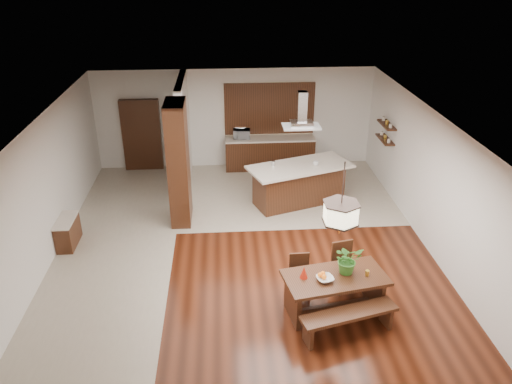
{
  "coord_description": "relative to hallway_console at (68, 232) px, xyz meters",
  "views": [
    {
      "loc": [
        -0.37,
        -9.47,
        5.86
      ],
      "look_at": [
        0.3,
        0.0,
        1.25
      ],
      "focal_mm": 35.0,
      "sensor_mm": 36.0,
      "label": 1
    }
  ],
  "objects": [
    {
      "name": "microwave",
      "position": [
        3.99,
        4.01,
        0.77
      ],
      "size": [
        0.5,
        0.35,
        0.27
      ],
      "primitive_type": "imported",
      "rotation": [
        0.0,
        0.0,
        -0.05
      ],
      "color": "#B3B5BA",
      "rests_on": "rear_counter"
    },
    {
      "name": "kitchen_island",
      "position": [
        5.33,
        1.67,
        0.22
      ],
      "size": [
        2.77,
        1.9,
        1.05
      ],
      "rotation": [
        0.0,
        0.0,
        0.34
      ],
      "color": "black",
      "rests_on": "ground"
    },
    {
      "name": "pendant_lantern",
      "position": [
        5.33,
        -2.61,
        1.93
      ],
      "size": [
        0.64,
        0.64,
        1.31
      ],
      "primitive_type": null,
      "color": "#FFF8C3",
      "rests_on": "room_shell"
    },
    {
      "name": "kitchen_window",
      "position": [
        4.81,
        4.26,
        1.44
      ],
      "size": [
        2.6,
        0.08,
        1.5
      ],
      "primitive_type": "cube",
      "color": "#9D672F",
      "rests_on": "room_shell"
    },
    {
      "name": "hallway_doorway",
      "position": [
        1.11,
        4.2,
        0.74
      ],
      "size": [
        1.1,
        0.2,
        2.1
      ],
      "primitive_type": "cube",
      "color": "black",
      "rests_on": "ground"
    },
    {
      "name": "tile_hallway",
      "position": [
        1.06,
        -0.2,
        -0.31
      ],
      "size": [
        2.5,
        9.0,
        0.01
      ],
      "primitive_type": "cube",
      "color": "#B5A997",
      "rests_on": "ground"
    },
    {
      "name": "soffit_band",
      "position": [
        3.81,
        -0.2,
        2.57
      ],
      "size": [
        8.0,
        9.0,
        0.02
      ],
      "primitive_type": "cube",
      "color": "#3D210F",
      "rests_on": "room_shell"
    },
    {
      "name": "dining_chair_left",
      "position": [
        4.79,
        -2.16,
        0.11
      ],
      "size": [
        0.38,
        0.38,
        0.84
      ],
      "primitive_type": null,
      "rotation": [
        0.0,
        0.0,
        0.02
      ],
      "color": "black",
      "rests_on": "ground"
    },
    {
      "name": "shelf_upper",
      "position": [
        7.68,
        2.4,
        1.49
      ],
      "size": [
        0.26,
        0.9,
        0.04
      ],
      "primitive_type": "cube",
      "color": "black",
      "rests_on": "room_shell"
    },
    {
      "name": "partition_pier",
      "position": [
        2.41,
        1.0,
        1.14
      ],
      "size": [
        0.45,
        1.0,
        2.9
      ],
      "primitive_type": "cube",
      "color": "black",
      "rests_on": "ground"
    },
    {
      "name": "fruit_bowl",
      "position": [
        5.12,
        -2.72,
        0.46
      ],
      "size": [
        0.35,
        0.35,
        0.07
      ],
      "primitive_type": "imported",
      "rotation": [
        0.0,
        0.0,
        0.24
      ],
      "color": "beige",
      "rests_on": "dining_table"
    },
    {
      "name": "hallway_console",
      "position": [
        0.0,
        0.0,
        0.0
      ],
      "size": [
        0.37,
        0.88,
        0.63
      ],
      "primitive_type": "cube",
      "color": "black",
      "rests_on": "ground"
    },
    {
      "name": "dining_table",
      "position": [
        5.33,
        -2.61,
        0.23
      ],
      "size": [
        1.92,
        1.2,
        0.74
      ],
      "rotation": [
        0.0,
        0.0,
        0.18
      ],
      "color": "black",
      "rests_on": "ground"
    },
    {
      "name": "shelf_lower",
      "position": [
        7.68,
        2.4,
        1.08
      ],
      "size": [
        0.26,
        0.9,
        0.04
      ],
      "primitive_type": "cube",
      "color": "black",
      "rests_on": "room_shell"
    },
    {
      "name": "island_cup",
      "position": [
        5.72,
        1.61,
        0.79
      ],
      "size": [
        0.16,
        0.16,
        0.1
      ],
      "primitive_type": "imported",
      "rotation": [
        0.0,
        0.0,
        0.26
      ],
      "color": "white",
      "rests_on": "kitchen_island"
    },
    {
      "name": "tile_kitchen",
      "position": [
        5.06,
        2.3,
        -0.31
      ],
      "size": [
        5.5,
        4.0,
        0.01
      ],
      "primitive_type": "cube",
      "color": "#B5A997",
      "rests_on": "ground"
    },
    {
      "name": "range_hood",
      "position": [
        5.33,
        1.68,
        2.15
      ],
      "size": [
        0.9,
        0.55,
        0.87
      ],
      "primitive_type": null,
      "color": "silver",
      "rests_on": "room_shell"
    },
    {
      "name": "partition_stub",
      "position": [
        2.41,
        3.1,
        1.14
      ],
      "size": [
        0.18,
        2.4,
        2.9
      ],
      "primitive_type": "cube",
      "color": "silver",
      "rests_on": "ground"
    },
    {
      "name": "dining_chair_right",
      "position": [
        5.67,
        -1.99,
        0.16
      ],
      "size": [
        0.51,
        0.51,
        0.96
      ],
      "primitive_type": null,
      "rotation": [
        0.0,
        0.0,
        0.22
      ],
      "color": "black",
      "rests_on": "ground"
    },
    {
      "name": "napkin_cone",
      "position": [
        4.77,
        -2.61,
        0.54
      ],
      "size": [
        0.18,
        0.18,
        0.22
      ],
      "primitive_type": "cone",
      "rotation": [
        0.0,
        0.0,
        0.29
      ],
      "color": "red",
      "rests_on": "dining_table"
    },
    {
      "name": "room_shell",
      "position": [
        3.81,
        -0.2,
        1.75
      ],
      "size": [
        9.0,
        9.04,
        2.92
      ],
      "color": "black",
      "rests_on": "ground"
    },
    {
      "name": "gold_ornament",
      "position": [
        5.88,
        -2.63,
        0.48
      ],
      "size": [
        0.09,
        0.09,
        0.1
      ],
      "primitive_type": "cylinder",
      "rotation": [
        0.0,
        0.0,
        -0.34
      ],
      "color": "gold",
      "rests_on": "dining_table"
    },
    {
      "name": "dining_bench",
      "position": [
        5.45,
        -3.25,
        -0.08
      ],
      "size": [
        1.72,
        0.79,
        0.47
      ],
      "primitive_type": null,
      "rotation": [
        0.0,
        0.0,
        0.26
      ],
      "color": "black",
      "rests_on": "ground"
    },
    {
      "name": "foliage_plant",
      "position": [
        5.55,
        -2.51,
        0.7
      ],
      "size": [
        0.58,
        0.54,
        0.54
      ],
      "primitive_type": "imported",
      "rotation": [
        0.0,
        0.0,
        0.29
      ],
      "color": "#357326",
      "rests_on": "dining_table"
    },
    {
      "name": "rear_counter",
      "position": [
        4.81,
        4.0,
        0.16
      ],
      "size": [
        2.6,
        0.62,
        0.95
      ],
      "color": "black",
      "rests_on": "ground"
    }
  ]
}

